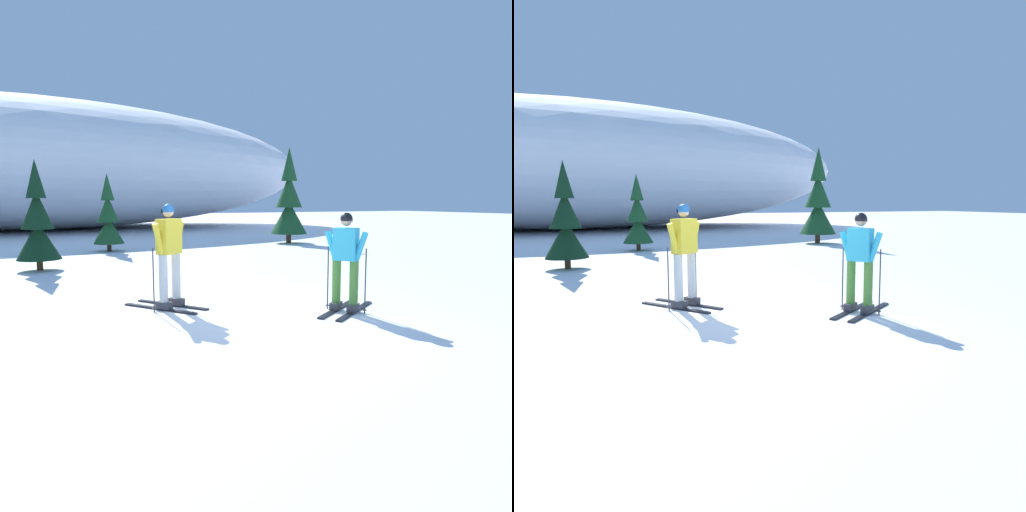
# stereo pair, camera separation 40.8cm
# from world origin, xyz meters

# --- Properties ---
(ground_plane) EXTENTS (120.00, 120.00, 0.00)m
(ground_plane) POSITION_xyz_m (0.00, 0.00, 0.00)
(ground_plane) COLOR white
(skier_cyan_jacket) EXTENTS (1.56, 1.23, 1.70)m
(skier_cyan_jacket) POSITION_xyz_m (1.83, -0.16, 0.88)
(skier_cyan_jacket) COLOR black
(skier_cyan_jacket) RESTS_ON ground
(skier_yellow_jacket) EXTENTS (1.28, 1.52, 1.84)m
(skier_yellow_jacket) POSITION_xyz_m (-0.82, 1.38, 0.98)
(skier_yellow_jacket) COLOR black
(skier_yellow_jacket) RESTS_ON ground
(pine_tree_center_left) EXTENTS (1.16, 1.16, 3.01)m
(pine_tree_center_left) POSITION_xyz_m (-2.90, 7.26, 1.26)
(pine_tree_center_left) COLOR #47301E
(pine_tree_center_left) RESTS_ON ground
(pine_tree_center_right) EXTENTS (1.13, 1.13, 2.92)m
(pine_tree_center_right) POSITION_xyz_m (-0.52, 11.39, 1.22)
(pine_tree_center_right) COLOR #47301E
(pine_tree_center_right) RESTS_ON ground
(pine_tree_far_right) EXTENTS (1.64, 1.64, 4.24)m
(pine_tree_far_right) POSITION_xyz_m (7.28, 11.49, 1.77)
(pine_tree_far_right) COLOR #47301E
(pine_tree_far_right) RESTS_ON ground
(snow_ridge_background) EXTENTS (38.31, 21.28, 8.27)m
(snow_ridge_background) POSITION_xyz_m (-3.22, 27.57, 4.13)
(snow_ridge_background) COLOR white
(snow_ridge_background) RESTS_ON ground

